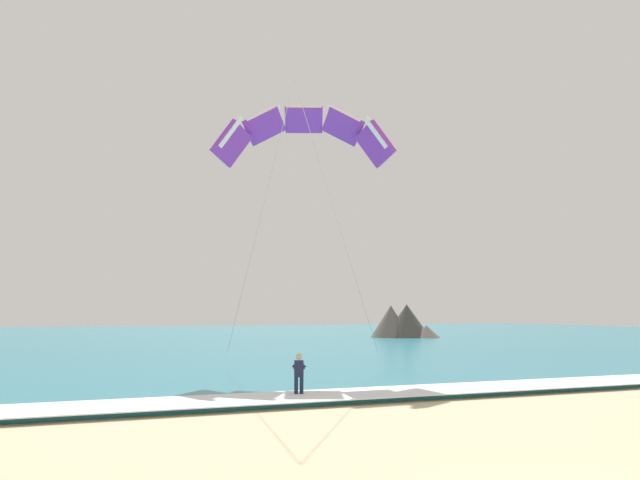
# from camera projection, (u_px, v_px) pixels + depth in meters

# --- Properties ---
(sea) EXTENTS (200.00, 120.00, 0.20)m
(sea) POSITION_uv_depth(u_px,v_px,m) (158.00, 337.00, 76.37)
(sea) COLOR teal
(sea) RESTS_ON ground
(surf_foam) EXTENTS (200.00, 2.90, 0.04)m
(surf_foam) POSITION_uv_depth(u_px,v_px,m) (315.00, 396.00, 21.51)
(surf_foam) COLOR white
(surf_foam) RESTS_ON sea
(surfboard) EXTENTS (0.89, 1.47, 0.09)m
(surfboard) POSITION_uv_depth(u_px,v_px,m) (299.00, 400.00, 21.79)
(surfboard) COLOR white
(surfboard) RESTS_ON ground
(kitesurfer) EXTENTS (0.64, 0.63, 1.69)m
(kitesurfer) POSITION_uv_depth(u_px,v_px,m) (299.00, 374.00, 21.92)
(kitesurfer) COLOR #191E38
(kitesurfer) RESTS_ON ground
(kite_primary) EXTENTS (9.41, 10.97, 13.48)m
(kite_primary) POSITION_uv_depth(u_px,v_px,m) (304.00, 131.00, 33.13)
(kite_primary) COLOR purple
(headland_right) EXTENTS (7.77, 7.38, 4.19)m
(headland_right) POSITION_uv_depth(u_px,v_px,m) (402.00, 323.00, 72.70)
(headland_right) COLOR #665B51
(headland_right) RESTS_ON ground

